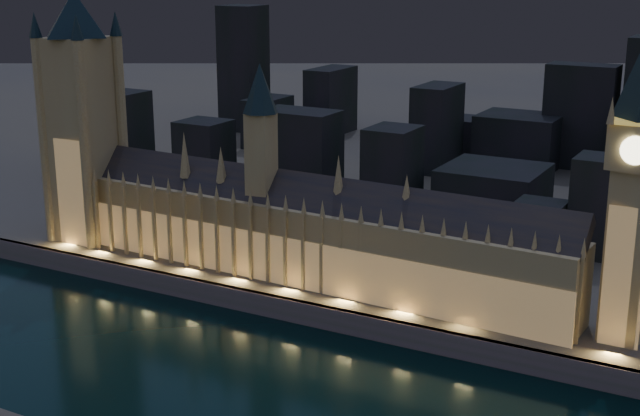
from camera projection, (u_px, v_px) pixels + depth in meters
The scene contains 7 objects.
ground_plane at pixel (220, 365), 276.56m from camera, with size 2000.00×2000.00×0.00m, color black.
north_bank at pixel (594, 111), 713.73m from camera, with size 2000.00×960.00×8.00m, color #41403D.
embankment_wall at pixel (288, 309), 310.03m from camera, with size 2000.00×2.50×8.00m, color #464C42.
palace_of_westminster at pixel (306, 231), 323.49m from camera, with size 202.00×28.50×78.00m.
victoria_tower at pixel (81, 105), 362.53m from camera, with size 31.68×31.68×113.67m.
elizabeth_tower at pixel (638, 161), 261.01m from camera, with size 18.00×18.00×101.81m.
city_backdrop at pixel (549, 140), 460.42m from camera, with size 476.69×215.63×83.76m.
Camera 1 is at (149.36, -206.52, 121.99)m, focal length 50.00 mm.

